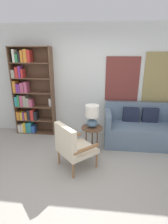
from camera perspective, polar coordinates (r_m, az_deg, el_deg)
ground_plane at (r=3.11m, az=-3.93°, el=-22.12°), size 14.00×14.00×0.00m
wall_back at (r=4.41m, az=0.86°, el=9.84°), size 6.40×0.08×2.70m
bookshelf at (r=4.66m, az=-17.59°, el=5.27°), size 1.00×0.30×2.18m
armchair at (r=3.17m, az=-4.00°, el=-10.68°), size 0.83×0.83×0.87m
couch at (r=4.33m, az=17.82°, el=-5.11°), size 1.65×0.86×0.90m
side_table at (r=3.68m, az=2.63°, el=-6.07°), size 0.45×0.45×0.57m
table_lamp at (r=3.56m, az=2.67°, el=-1.00°), size 0.28×0.28×0.47m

